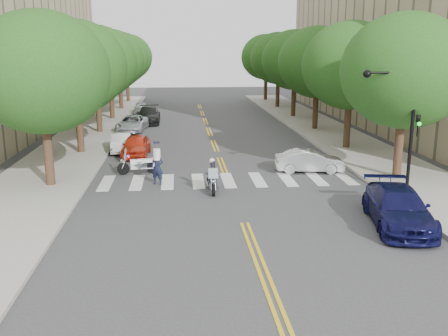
{
  "coord_description": "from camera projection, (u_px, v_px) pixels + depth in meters",
  "views": [
    {
      "loc": [
        -2.47,
        -18.3,
        6.66
      ],
      "look_at": [
        -0.45,
        3.87,
        1.3
      ],
      "focal_mm": 40.0,
      "sensor_mm": 36.0,
      "label": 1
    }
  ],
  "objects": [
    {
      "name": "tree_l_2",
      "position": [
        96.0,
        63.0,
        38.72
      ],
      "size": [
        6.4,
        6.4,
        8.45
      ],
      "color": "#382316",
      "rests_on": "ground"
    },
    {
      "name": "tree_r_4",
      "position": [
        279.0,
        58.0,
        55.77
      ],
      "size": [
        6.4,
        6.4,
        8.45
      ],
      "color": "#382316",
      "rests_on": "ground"
    },
    {
      "name": "parked_car_b",
      "position": [
        121.0,
        143.0,
        32.84
      ],
      "size": [
        1.56,
        3.7,
        1.19
      ],
      "primitive_type": "imported",
      "rotation": [
        0.0,
        0.0,
        0.09
      ],
      "color": "silver",
      "rests_on": "ground"
    },
    {
      "name": "tree_r_1",
      "position": [
        351.0,
        66.0,
        32.53
      ],
      "size": [
        6.4,
        6.4,
        8.45
      ],
      "color": "#382316",
      "rests_on": "ground"
    },
    {
      "name": "parked_car_a",
      "position": [
        136.0,
        146.0,
        31.47
      ],
      "size": [
        1.81,
        4.01,
        1.34
      ],
      "primitive_type": "imported",
      "rotation": [
        0.0,
        0.0,
        -0.06
      ],
      "color": "red",
      "rests_on": "ground"
    },
    {
      "name": "tree_r_0",
      "position": [
        405.0,
        71.0,
        24.79
      ],
      "size": [
        6.4,
        6.4,
        8.45
      ],
      "color": "#382316",
      "rests_on": "ground"
    },
    {
      "name": "tree_l_5",
      "position": [
        126.0,
        57.0,
        61.96
      ],
      "size": [
        6.4,
        6.4,
        8.45
      ],
      "color": "#382316",
      "rests_on": "ground"
    },
    {
      "name": "parked_car_e",
      "position": [
        141.0,
        108.0,
        51.22
      ],
      "size": [
        1.54,
        3.73,
        1.26
      ],
      "primitive_type": "imported",
      "rotation": [
        0.0,
        0.0,
        0.01
      ],
      "color": "#9E9EA3",
      "rests_on": "ground"
    },
    {
      "name": "tree_l_4",
      "position": [
        119.0,
        59.0,
        54.21
      ],
      "size": [
        6.4,
        6.4,
        8.45
      ],
      "color": "#382316",
      "rests_on": "ground"
    },
    {
      "name": "parked_car_c",
      "position": [
        132.0,
        123.0,
        41.0
      ],
      "size": [
        2.55,
        4.77,
        1.27
      ],
      "primitive_type": "imported",
      "rotation": [
        0.0,
        0.0,
        -0.1
      ],
      "color": "#AFB2B8",
      "rests_on": "ground"
    },
    {
      "name": "convertible",
      "position": [
        309.0,
        161.0,
        27.42
      ],
      "size": [
        3.87,
        1.68,
        1.24
      ],
      "primitive_type": "imported",
      "rotation": [
        0.0,
        0.0,
        1.47
      ],
      "color": "silver",
      "rests_on": "ground"
    },
    {
      "name": "tree_l_0",
      "position": [
        42.0,
        73.0,
        23.23
      ],
      "size": [
        6.4,
        6.4,
        8.45
      ],
      "color": "#382316",
      "rests_on": "ground"
    },
    {
      "name": "sidewalk_left",
      "position": [
        91.0,
        133.0,
        39.94
      ],
      "size": [
        5.0,
        60.0,
        0.15
      ],
      "primitive_type": "cube",
      "color": "#9E9991",
      "rests_on": "ground"
    },
    {
      "name": "officer_standing",
      "position": [
        157.0,
        167.0,
        24.87
      ],
      "size": [
        0.74,
        0.62,
        1.75
      ],
      "primitive_type": "imported",
      "rotation": [
        0.0,
        0.0,
        -0.37
      ],
      "color": "#151B30",
      "rests_on": "ground"
    },
    {
      "name": "tree_r_3",
      "position": [
        295.0,
        60.0,
        48.02
      ],
      "size": [
        6.4,
        6.4,
        8.45
      ],
      "color": "#382316",
      "rests_on": "ground"
    },
    {
      "name": "tree_l_3",
      "position": [
        109.0,
        60.0,
        46.47
      ],
      "size": [
        6.4,
        6.4,
        8.45
      ],
      "color": "#382316",
      "rests_on": "ground"
    },
    {
      "name": "sedan_blue",
      "position": [
        398.0,
        208.0,
        19.04
      ],
      "size": [
        2.89,
        5.32,
        1.46
      ],
      "primitive_type": "imported",
      "rotation": [
        0.0,
        0.0,
        -0.17
      ],
      "color": "#0E0F3B",
      "rests_on": "ground"
    },
    {
      "name": "motorcycle_parked",
      "position": [
        141.0,
        165.0,
        27.12
      ],
      "size": [
        2.2,
        0.8,
        1.43
      ],
      "rotation": [
        0.0,
        0.0,
        1.77
      ],
      "color": "black",
      "rests_on": "ground"
    },
    {
      "name": "tree_r_2",
      "position": [
        317.0,
        62.0,
        40.28
      ],
      "size": [
        6.4,
        6.4,
        8.45
      ],
      "color": "#382316",
      "rests_on": "ground"
    },
    {
      "name": "traffic_signal_pole",
      "position": [
        403.0,
        114.0,
        22.7
      ],
      "size": [
        2.82,
        0.42,
        6.0
      ],
      "color": "black",
      "rests_on": "ground"
    },
    {
      "name": "ground",
      "position": [
        244.0,
        223.0,
        19.5
      ],
      "size": [
        140.0,
        140.0,
        0.0
      ],
      "primitive_type": "plane",
      "color": "#38383A",
      "rests_on": "ground"
    },
    {
      "name": "sidewalk_right",
      "position": [
        323.0,
        129.0,
        41.62
      ],
      "size": [
        5.0,
        60.0,
        0.15
      ],
      "primitive_type": "cube",
      "color": "#9E9991",
      "rests_on": "ground"
    },
    {
      "name": "parked_car_d",
      "position": [
        149.0,
        115.0,
        45.3
      ],
      "size": [
        2.14,
        5.09,
        1.47
      ],
      "primitive_type": "imported",
      "rotation": [
        0.0,
        0.0,
        0.02
      ],
      "color": "black",
      "rests_on": "ground"
    },
    {
      "name": "motorcycle_police",
      "position": [
        212.0,
        177.0,
        23.65
      ],
      "size": [
        0.68,
        2.02,
        1.64
      ],
      "rotation": [
        0.0,
        0.0,
        3.16
      ],
      "color": "black",
      "rests_on": "ground"
    },
    {
      "name": "tree_r_5",
      "position": [
        266.0,
        57.0,
        63.51
      ],
      "size": [
        6.4,
        6.4,
        8.45
      ],
      "color": "#382316",
      "rests_on": "ground"
    },
    {
      "name": "tree_l_1",
      "position": [
        76.0,
        66.0,
        30.98
      ],
      "size": [
        6.4,
        6.4,
        8.45
      ],
      "color": "#382316",
      "rests_on": "ground"
    }
  ]
}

